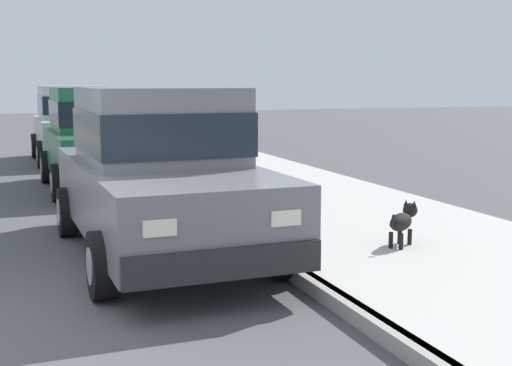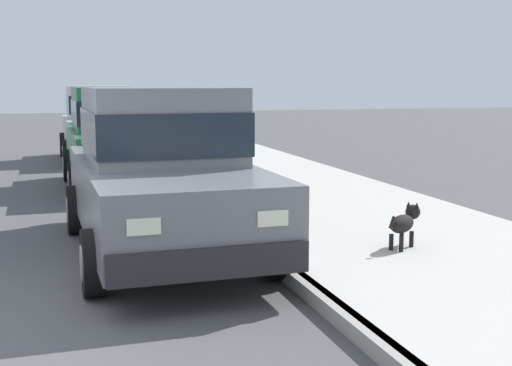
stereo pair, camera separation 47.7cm
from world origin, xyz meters
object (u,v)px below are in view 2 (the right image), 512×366
object	(u,v)px
car_green_hatchback	(117,136)
car_silver_hatchback	(100,122)
car_grey_sedan	(161,169)
fire_hydrant	(248,187)
dog_black	(404,222)

from	to	relation	value
car_green_hatchback	car_silver_hatchback	distance (m)	4.77
car_grey_sedan	fire_hydrant	world-z (taller)	car_grey_sedan
fire_hydrant	car_green_hatchback	bearing A→B (deg)	112.24
car_grey_sedan	fire_hydrant	xyz separation A→B (m)	(1.49, 1.61, -0.51)
car_silver_hatchback	fire_hydrant	bearing A→B (deg)	-79.79
car_grey_sedan	dog_black	xyz separation A→B (m)	(2.55, -1.09, -0.55)
car_green_hatchback	fire_hydrant	bearing A→B (deg)	-67.76
car_grey_sedan	car_silver_hatchback	bearing A→B (deg)	90.19
car_grey_sedan	car_green_hatchback	distance (m)	5.32
car_grey_sedan	dog_black	size ratio (longest dim) A/B	7.36
car_silver_hatchback	dog_black	distance (m)	11.49
car_green_hatchback	fire_hydrant	xyz separation A→B (m)	(1.52, -3.71, -0.50)
dog_black	fire_hydrant	bearing A→B (deg)	111.43
car_grey_sedan	fire_hydrant	bearing A→B (deg)	47.14
car_grey_sedan	fire_hydrant	distance (m)	2.26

